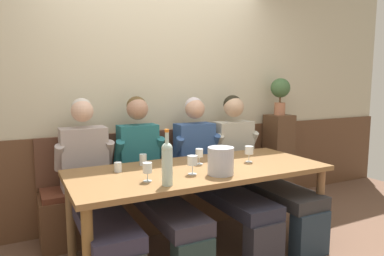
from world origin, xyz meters
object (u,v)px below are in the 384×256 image
(potted_plant, at_px, (280,91))
(dining_table, at_px, (200,177))
(person_center_left_seat, at_px, (152,176))
(wine_bottle_green_tall, at_px, (167,162))
(person_left_seat, at_px, (213,169))
(person_center_right_seat, at_px, (253,162))
(ice_bucket, at_px, (221,161))
(wine_glass_left_end, at_px, (192,161))
(wine_glass_mid_right, at_px, (147,169))
(wine_glass_center_rear, at_px, (249,151))
(person_right_seat, at_px, (93,184))
(water_tumbler_center, at_px, (143,160))
(water_tumbler_right, at_px, (118,167))
(wine_glass_mid_left, at_px, (199,154))
(wall_bench, at_px, (166,196))

(potted_plant, bearing_deg, dining_table, -152.98)
(person_center_left_seat, xyz_separation_m, wine_bottle_green_tall, (-0.13, -0.66, 0.27))
(dining_table, relative_size, person_center_left_seat, 1.56)
(person_left_seat, distance_m, person_center_right_seat, 0.48)
(dining_table, bearing_deg, person_center_left_seat, 131.16)
(ice_bucket, distance_m, wine_bottle_green_tall, 0.48)
(wine_glass_left_end, distance_m, wine_glass_mid_right, 0.37)
(person_left_seat, xyz_separation_m, ice_bucket, (-0.28, -0.58, 0.23))
(person_left_seat, bearing_deg, wine_glass_left_end, -133.95)
(ice_bucket, distance_m, wine_glass_center_rear, 0.50)
(person_right_seat, bearing_deg, person_center_right_seat, 0.02)
(wine_glass_center_rear, bearing_deg, water_tumbler_center, 160.71)
(wine_glass_mid_right, height_order, water_tumbler_right, wine_glass_mid_right)
(person_right_seat, distance_m, wine_glass_center_rear, 1.35)
(wine_glass_mid_left, bearing_deg, person_center_left_seat, 148.36)
(wine_glass_center_rear, xyz_separation_m, wine_glass_mid_right, (-1.00, -0.16, -0.01))
(wine_bottle_green_tall, relative_size, water_tumbler_right, 5.04)
(wine_bottle_green_tall, bearing_deg, person_left_seat, 41.35)
(person_center_left_seat, bearing_deg, wine_glass_mid_right, -113.66)
(wall_bench, bearing_deg, dining_table, -90.00)
(wine_glass_left_end, distance_m, water_tumbler_center, 0.51)
(wine_bottle_green_tall, bearing_deg, person_center_left_seat, 78.50)
(person_center_right_seat, xyz_separation_m, wine_glass_left_end, (-0.94, -0.50, 0.22))
(wine_glass_mid_right, relative_size, wine_glass_mid_left, 1.01)
(ice_bucket, bearing_deg, wine_glass_center_rear, 28.65)
(wine_bottle_green_tall, height_order, wine_glass_center_rear, wine_bottle_green_tall)
(person_center_right_seat, xyz_separation_m, wine_bottle_green_tall, (-1.22, -0.67, 0.27))
(water_tumbler_center, xyz_separation_m, potted_plant, (1.88, 0.47, 0.54))
(potted_plant, bearing_deg, water_tumbler_center, -166.05)
(person_center_left_seat, xyz_separation_m, water_tumbler_center, (-0.09, -0.04, 0.16))
(person_left_seat, relative_size, wine_glass_center_rear, 9.51)
(wine_bottle_green_tall, distance_m, water_tumbler_center, 0.63)
(wine_bottle_green_tall, bearing_deg, wine_glass_left_end, 31.78)
(wine_bottle_green_tall, relative_size, potted_plant, 0.88)
(wine_glass_mid_right, distance_m, wine_glass_mid_left, 0.64)
(person_right_seat, distance_m, water_tumbler_right, 0.28)
(dining_table, distance_m, water_tumbler_right, 0.67)
(ice_bucket, xyz_separation_m, wine_glass_mid_left, (0.01, 0.37, -0.02))
(ice_bucket, xyz_separation_m, wine_glass_center_rear, (0.44, 0.24, -0.00))
(ice_bucket, height_order, water_tumbler_right, ice_bucket)
(person_right_seat, bearing_deg, wine_glass_center_rear, -15.43)
(wine_glass_left_end, bearing_deg, person_center_right_seat, 27.74)
(wine_glass_center_rear, bearing_deg, wine_bottle_green_tall, -160.95)
(person_center_left_seat, distance_m, potted_plant, 1.97)
(ice_bucket, relative_size, wine_bottle_green_tall, 0.54)
(person_left_seat, bearing_deg, wine_glass_mid_left, -140.63)
(person_center_right_seat, distance_m, ice_bucket, 0.98)
(wine_glass_left_end, distance_m, wine_glass_mid_left, 0.34)
(wine_bottle_green_tall, bearing_deg, ice_bucket, 8.93)
(person_center_left_seat, height_order, water_tumbler_center, person_center_left_seat)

